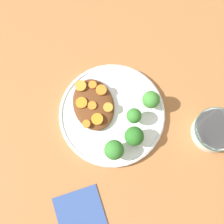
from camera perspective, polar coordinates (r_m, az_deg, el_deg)
ground_plane at (r=0.76m, az=0.00°, el=-0.58°), size 4.00×4.00×0.00m
plate at (r=0.75m, az=0.00°, el=-0.40°), size 0.25×0.25×0.02m
dip_bowl at (r=0.76m, az=18.29°, el=-3.21°), size 0.10×0.10×0.05m
stew_mound at (r=0.74m, az=-3.41°, el=1.43°), size 0.13×0.10×0.02m
broccoli_floret_0 at (r=0.71m, az=4.04°, el=-0.72°), size 0.04×0.04×0.05m
broccoli_floret_1 at (r=0.73m, az=7.04°, el=2.54°), size 0.04×0.04×0.05m
broccoli_floret_2 at (r=0.70m, az=4.07°, el=-4.47°), size 0.04×0.04×0.06m
broccoli_floret_3 at (r=0.69m, az=0.39°, el=-6.96°), size 0.04×0.04×0.06m
carrot_slice_0 at (r=0.72m, az=-0.72°, el=0.86°), size 0.02×0.02×0.00m
carrot_slice_1 at (r=0.73m, az=-3.65°, el=1.19°), size 0.02×0.02×0.00m
carrot_slice_2 at (r=0.74m, az=-1.99°, el=4.05°), size 0.03×0.03×0.01m
carrot_slice_3 at (r=0.74m, az=-5.78°, el=4.79°), size 0.03×0.03×0.01m
carrot_slice_4 at (r=0.72m, az=-4.72°, el=-2.17°), size 0.02×0.02×0.01m
carrot_slice_5 at (r=0.74m, az=-3.58°, el=5.00°), size 0.02×0.02×0.00m
carrot_slice_6 at (r=0.72m, az=-2.73°, el=-1.30°), size 0.03×0.03×0.01m
carrot_slice_7 at (r=0.73m, az=-5.61°, el=1.71°), size 0.03×0.03×0.00m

